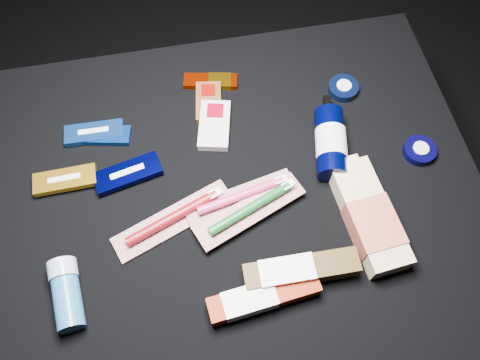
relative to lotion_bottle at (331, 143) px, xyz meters
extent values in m
plane|color=black|center=(-0.21, -0.05, -0.43)|extent=(3.00, 3.00, 0.00)
cube|color=black|center=(-0.21, -0.05, -0.23)|extent=(0.98, 0.78, 0.40)
cube|color=navy|center=(-0.45, 0.12, -0.02)|extent=(0.12, 0.06, 0.01)
cube|color=silver|center=(-0.45, 0.12, -0.02)|extent=(0.06, 0.02, 0.01)
cube|color=#16459B|center=(-0.47, 0.12, -0.02)|extent=(0.12, 0.05, 0.01)
cube|color=silver|center=(-0.47, 0.12, -0.02)|extent=(0.06, 0.01, 0.02)
cube|color=#01022D|center=(-0.40, 0.01, -0.02)|extent=(0.14, 0.08, 0.02)
cube|color=silver|center=(-0.40, 0.01, -0.02)|extent=(0.07, 0.03, 0.02)
cube|color=orange|center=(-0.53, 0.02, -0.02)|extent=(0.12, 0.05, 0.01)
cube|color=beige|center=(-0.53, 0.02, -0.01)|extent=(0.06, 0.01, 0.02)
cube|color=#5C3215|center=(-0.22, 0.16, -0.02)|extent=(0.07, 0.11, 0.02)
cube|color=#620601|center=(-0.22, 0.18, -0.02)|extent=(0.03, 0.03, 0.02)
cube|color=silver|center=(-0.22, 0.10, -0.02)|extent=(0.09, 0.13, 0.02)
cube|color=maroon|center=(-0.21, 0.13, -0.02)|extent=(0.04, 0.04, 0.02)
cube|color=#831700|center=(-0.21, 0.21, -0.02)|extent=(0.12, 0.06, 0.01)
cube|color=#8E6309|center=(-0.19, 0.21, -0.02)|extent=(0.06, 0.05, 0.01)
cylinder|color=black|center=(0.00, 0.00, 0.00)|extent=(0.09, 0.16, 0.06)
cylinder|color=silver|center=(0.00, 0.00, 0.00)|extent=(0.07, 0.08, 0.06)
cylinder|color=black|center=(0.02, 0.08, 0.00)|extent=(0.02, 0.02, 0.02)
cube|color=black|center=(0.02, 0.10, -0.01)|extent=(0.02, 0.03, 0.01)
cylinder|color=black|center=(0.07, 0.14, -0.02)|extent=(0.07, 0.07, 0.02)
cylinder|color=silver|center=(0.07, 0.14, -0.02)|extent=(0.03, 0.03, 0.02)
cylinder|color=black|center=(0.18, -0.04, -0.02)|extent=(0.06, 0.06, 0.02)
cylinder|color=#BABAB5|center=(0.18, -0.04, -0.02)|extent=(0.03, 0.03, 0.02)
cube|color=beige|center=(0.03, -0.16, -0.01)|extent=(0.10, 0.23, 0.04)
cube|color=#B5533E|center=(0.03, -0.18, -0.01)|extent=(0.09, 0.11, 0.05)
cube|color=beige|center=(0.02, -0.05, -0.01)|extent=(0.05, 0.03, 0.03)
cylinder|color=#22598A|center=(-0.52, -0.22, -0.01)|extent=(0.06, 0.10, 0.05)
cylinder|color=#909DB0|center=(-0.53, -0.16, 0.00)|extent=(0.05, 0.04, 0.05)
cube|color=#B5B0A9|center=(-0.33, -0.10, -0.03)|extent=(0.24, 0.14, 0.01)
cylinder|color=maroon|center=(-0.33, -0.10, -0.01)|extent=(0.18, 0.08, 0.02)
cube|color=white|center=(-0.24, -0.06, -0.01)|extent=(0.03, 0.02, 0.01)
cube|color=#B3ADA7|center=(-0.20, -0.08, -0.02)|extent=(0.22, 0.09, 0.01)
cylinder|color=#B92C5E|center=(-0.20, -0.08, -0.01)|extent=(0.17, 0.05, 0.02)
cube|color=silver|center=(-0.11, -0.06, -0.01)|extent=(0.03, 0.02, 0.01)
cube|color=beige|center=(-0.18, -0.11, -0.01)|extent=(0.22, 0.13, 0.01)
cylinder|color=#0F4E1D|center=(-0.18, -0.11, 0.00)|extent=(0.17, 0.08, 0.02)
cube|color=silver|center=(-0.11, -0.08, 0.00)|extent=(0.03, 0.02, 0.01)
cube|color=maroon|center=(-0.19, -0.27, -0.01)|extent=(0.20, 0.06, 0.04)
cube|color=silver|center=(-0.22, -0.27, -0.01)|extent=(0.10, 0.05, 0.04)
cube|color=#3E2A0F|center=(-0.12, -0.24, -0.01)|extent=(0.20, 0.05, 0.04)
cube|color=silver|center=(-0.15, -0.24, 0.00)|extent=(0.10, 0.05, 0.04)
camera|label=1|loc=(-0.27, -0.44, 0.80)|focal=35.00mm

